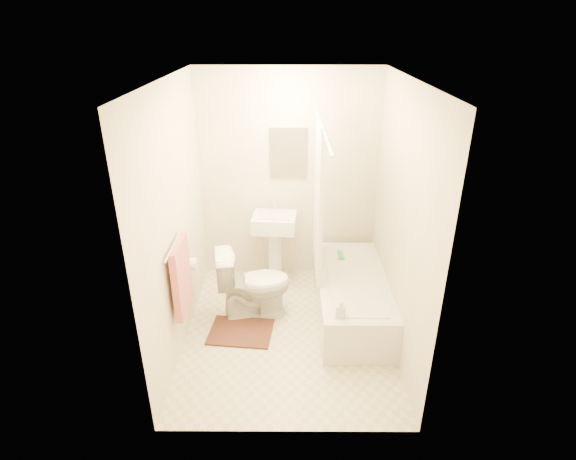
{
  "coord_description": "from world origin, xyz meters",
  "views": [
    {
      "loc": [
        0.02,
        -3.62,
        2.83
      ],
      "look_at": [
        0.0,
        0.25,
        1.0
      ],
      "focal_mm": 28.0,
      "sensor_mm": 36.0,
      "label": 1
    }
  ],
  "objects_px": {
    "toilet": "(254,284)",
    "sink": "(275,246)",
    "bath_mat": "(241,332)",
    "soap_bottle": "(341,309)",
    "bathtub": "(351,296)"
  },
  "relations": [
    {
      "from": "toilet",
      "to": "bath_mat",
      "type": "height_order",
      "value": "toilet"
    },
    {
      "from": "toilet",
      "to": "sink",
      "type": "height_order",
      "value": "sink"
    },
    {
      "from": "bathtub",
      "to": "soap_bottle",
      "type": "relative_size",
      "value": 9.32
    },
    {
      "from": "bath_mat",
      "to": "soap_bottle",
      "type": "xyz_separation_m",
      "value": [
        0.93,
        -0.34,
        0.52
      ]
    },
    {
      "from": "toilet",
      "to": "sink",
      "type": "bearing_deg",
      "value": -26.42
    },
    {
      "from": "sink",
      "to": "soap_bottle",
      "type": "bearing_deg",
      "value": -60.49
    },
    {
      "from": "sink",
      "to": "bath_mat",
      "type": "distance_m",
      "value": 1.12
    },
    {
      "from": "bath_mat",
      "to": "bathtub",
      "type": "bearing_deg",
      "value": 16.01
    },
    {
      "from": "bath_mat",
      "to": "soap_bottle",
      "type": "distance_m",
      "value": 1.12
    },
    {
      "from": "sink",
      "to": "bathtub",
      "type": "height_order",
      "value": "sink"
    },
    {
      "from": "bath_mat",
      "to": "sink",
      "type": "bearing_deg",
      "value": 72.14
    },
    {
      "from": "sink",
      "to": "bathtub",
      "type": "distance_m",
      "value": 1.07
    },
    {
      "from": "sink",
      "to": "soap_bottle",
      "type": "xyz_separation_m",
      "value": [
        0.62,
        -1.31,
        0.06
      ]
    },
    {
      "from": "sink",
      "to": "bath_mat",
      "type": "bearing_deg",
      "value": -103.65
    },
    {
      "from": "sink",
      "to": "soap_bottle",
      "type": "height_order",
      "value": "sink"
    }
  ]
}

